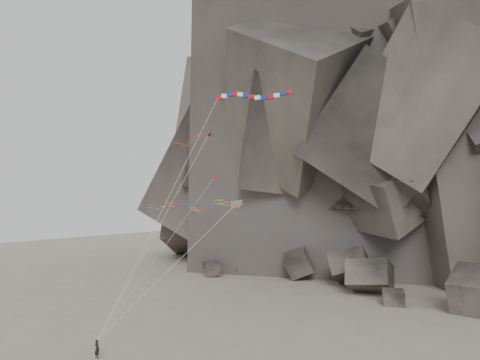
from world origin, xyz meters
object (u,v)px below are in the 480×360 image
Objects in this scene: delta_kite at (188,140)px; pennant_kite at (191,209)px; kite_flyer at (97,348)px; parafoil_kite at (188,205)px; banner_kite at (251,97)px.

delta_kite is 1.39× the size of pennant_kite.
parafoil_kite is (2.01, 10.92, 14.32)m from kite_flyer.
kite_flyer is at bearing -102.47° from pennant_kite.
pennant_kite is at bearing -63.38° from delta_kite.
delta_kite is at bearing -72.40° from kite_flyer.
delta_kite is 1.69× the size of parafoil_kite.
delta_kite is 0.90× the size of banner_kite.
parafoil_kite is (7.07, -6.95, -8.89)m from delta_kite.
banner_kite is 1.87× the size of parafoil_kite.
delta_kite is 13.32m from parafoil_kite.
pennant_kite is (0.33, 13.13, 13.75)m from kite_flyer.
delta_kite is 11.87m from pennant_kite.
banner_kite is at bearing -8.20° from pennant_kite.
parafoil_kite is at bearing -63.80° from pennant_kite.
pennant_kite is (-1.68, 2.21, -0.57)m from parafoil_kite.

